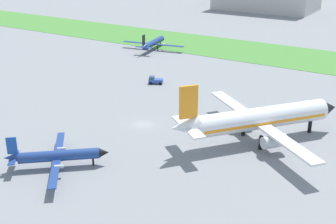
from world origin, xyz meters
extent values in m
plane|color=gray|center=(0.00, 0.00, 0.00)|extent=(600.00, 600.00, 0.00)
cube|color=#478438|center=(0.00, 69.61, 0.04)|extent=(360.00, 28.00, 0.08)
cylinder|color=white|center=(23.09, 5.26, 4.58)|extent=(19.55, 23.19, 4.03)
cone|color=black|center=(32.19, 16.76, 4.58)|extent=(5.37, 5.33, 3.95)
cone|color=white|center=(13.53, -6.80, 5.09)|extent=(6.03, 6.28, 3.63)
cube|color=orange|center=(23.09, 5.26, 4.28)|extent=(18.71, 22.09, 0.56)
cube|color=white|center=(15.74, 10.15, 3.88)|extent=(15.39, 12.94, 0.40)
cube|color=white|center=(29.53, -0.78, 3.88)|extent=(15.39, 12.94, 0.40)
cylinder|color=#B7BABF|center=(18.22, 8.19, 2.44)|extent=(4.47, 4.83, 2.22)
cylinder|color=#B7BABF|center=(27.05, 1.19, 2.44)|extent=(4.47, 4.83, 2.22)
cube|color=orange|center=(13.98, -6.23, 9.53)|extent=(2.43, 2.89, 5.87)
cube|color=white|center=(11.97, -4.64, 4.99)|extent=(5.39, 4.91, 0.32)
cube|color=white|center=(15.99, -7.82, 4.99)|extent=(5.39, 4.91, 0.32)
cylinder|color=black|center=(29.92, 13.88, 1.28)|extent=(0.73, 0.73, 2.57)
cylinder|color=black|center=(19.47, 5.79, 1.28)|extent=(0.73, 0.73, 2.57)
cylinder|color=black|center=(24.43, 1.86, 1.28)|extent=(0.73, 0.73, 2.57)
cylinder|color=navy|center=(-33.37, 54.67, 2.36)|extent=(4.40, 14.29, 1.97)
cone|color=black|center=(-34.73, 62.42, 2.36)|extent=(2.24, 2.27, 1.93)
cone|color=navy|center=(-31.93, 46.53, 2.61)|extent=(2.22, 3.02, 1.77)
cube|color=black|center=(-33.37, 54.67, 2.21)|extent=(4.30, 13.52, 0.28)
cube|color=navy|center=(-38.63, 53.34, 2.02)|extent=(10.90, 3.23, 0.20)
cube|color=navy|center=(-27.97, 55.22, 2.02)|extent=(10.90, 3.23, 0.20)
cylinder|color=#B7BABF|center=(-36.80, 54.22, 2.02)|extent=(0.89, 1.66, 0.63)
cylinder|color=#B7BABF|center=(-29.98, 55.42, 2.02)|extent=(0.89, 1.66, 0.63)
cube|color=black|center=(-32.00, 46.91, 4.92)|extent=(0.54, 1.78, 3.15)
cube|color=navy|center=(-33.36, 46.68, 2.56)|extent=(2.92, 1.64, 0.16)
cube|color=navy|center=(-30.64, 47.15, 2.56)|extent=(2.92, 1.64, 0.16)
cylinder|color=black|center=(-34.39, 60.48, 0.69)|extent=(0.35, 0.35, 1.38)
cylinder|color=black|center=(-35.11, 53.36, 0.69)|extent=(0.35, 0.35, 1.38)
cylinder|color=black|center=(-31.28, 54.03, 0.69)|extent=(0.35, 0.35, 1.38)
cylinder|color=navy|center=(-1.34, -22.09, 2.17)|extent=(11.08, 9.81, 1.81)
cone|color=black|center=(4.16, -17.40, 2.17)|extent=(2.52, 2.52, 1.77)
cone|color=navy|center=(-7.13, -27.01, 2.40)|extent=(2.98, 2.88, 1.63)
cube|color=#19479E|center=(-1.34, -22.09, 2.03)|extent=(10.56, 9.37, 0.25)
cube|color=navy|center=(-4.84, -18.54, 1.85)|extent=(7.41, 8.39, 0.18)
cube|color=navy|center=(1.60, -26.11, 1.85)|extent=(7.41, 8.39, 0.18)
cylinder|color=#B7BABF|center=(-3.30, -19.57, 1.85)|extent=(1.48, 1.38, 0.58)
cylinder|color=#B7BABF|center=(0.83, -24.42, 1.85)|extent=(1.48, 1.38, 0.58)
cube|color=#19479E|center=(-6.85, -26.77, 4.52)|extent=(1.38, 1.22, 2.89)
cube|color=navy|center=(-7.67, -25.81, 2.35)|extent=(2.47, 2.63, 0.14)
cube|color=navy|center=(-6.03, -27.74, 2.35)|extent=(2.47, 2.63, 0.14)
cylinder|color=black|center=(2.79, -18.57, 0.63)|extent=(0.33, 0.33, 1.27)
cylinder|color=black|center=(-3.19, -21.31, 0.63)|extent=(0.33, 0.33, 1.27)
cylinder|color=black|center=(-0.87, -24.04, 0.63)|extent=(0.33, 0.33, 1.27)
cube|color=#334FB2|center=(-12.46, 23.99, 0.80)|extent=(4.02, 3.15, 0.90)
cube|color=#334C60|center=(-13.38, 23.56, 1.60)|extent=(1.81, 1.92, 0.70)
cylinder|color=black|center=(-13.23, 22.64, 0.35)|extent=(0.74, 0.52, 0.70)
cylinder|color=black|center=(-13.99, 24.27, 0.35)|extent=(0.74, 0.52, 0.70)
cylinder|color=black|center=(-10.94, 23.70, 0.35)|extent=(0.74, 0.52, 0.70)
cylinder|color=black|center=(-11.70, 25.34, 0.35)|extent=(0.74, 0.52, 0.70)
camera|label=1|loc=(48.38, -68.59, 35.89)|focal=47.89mm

